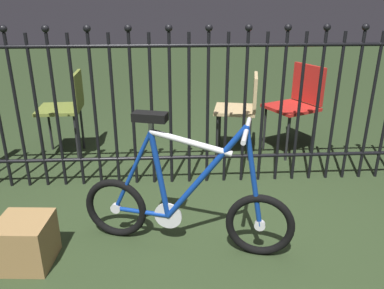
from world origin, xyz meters
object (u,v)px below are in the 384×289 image
(bicycle, at_px, (185,204))
(display_crate, at_px, (26,242))
(chair_olive, at_px, (67,104))
(chair_tan, at_px, (243,105))
(chair_red, at_px, (298,100))

(bicycle, height_order, display_crate, bicycle)
(chair_olive, bearing_deg, display_crate, -85.91)
(bicycle, xyz_separation_m, display_crate, (-0.94, -0.13, -0.15))
(bicycle, relative_size, display_crate, 4.40)
(chair_olive, xyz_separation_m, display_crate, (0.12, -1.67, -0.37))
(chair_tan, bearing_deg, chair_olive, 177.64)
(chair_red, distance_m, display_crate, 2.72)
(bicycle, distance_m, chair_red, 1.95)
(bicycle, bearing_deg, chair_olive, 124.63)
(chair_tan, bearing_deg, bicycle, -112.78)
(chair_olive, bearing_deg, chair_red, 0.00)
(chair_olive, height_order, display_crate, chair_olive)
(chair_tan, distance_m, chair_red, 0.56)
(chair_tan, bearing_deg, chair_red, 7.07)
(bicycle, xyz_separation_m, chair_red, (1.18, 1.54, 0.23))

